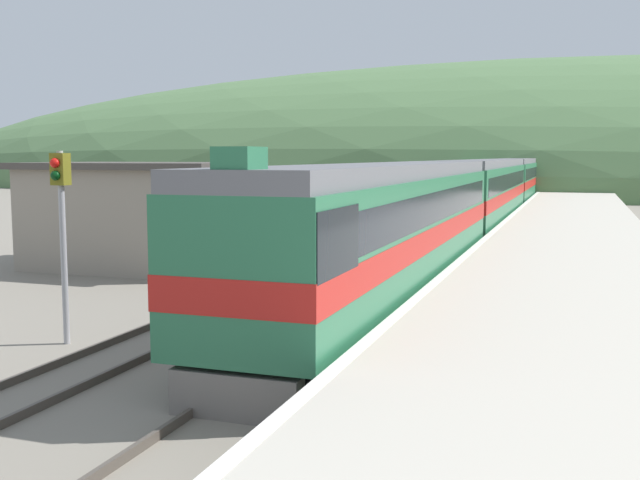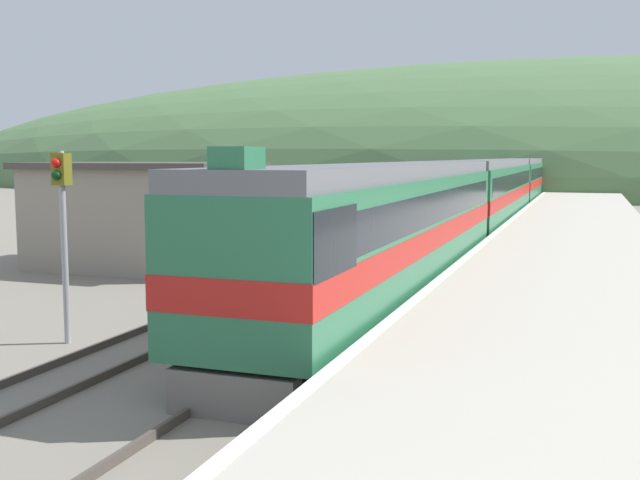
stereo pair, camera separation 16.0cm
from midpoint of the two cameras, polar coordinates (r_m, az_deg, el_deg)
name	(u,v)px [view 1 (the left image)]	position (r m, az deg, el deg)	size (l,w,h in m)	color
track_main	(511,208)	(62.39, 14.28, 2.40)	(1.52, 180.00, 0.16)	#4C443D
track_siding	(461,207)	(62.85, 10.65, 2.52)	(1.52, 180.00, 0.16)	#4C443D
platform	(572,226)	(42.20, 18.53, 1.02)	(6.48, 140.00, 1.04)	#BCB5A5
distant_hills	(543,184)	(118.30, 16.61, 4.10)	(216.63, 97.48, 35.68)	#517547
station_shed	(141,215)	(29.30, -13.63, 1.89)	(8.19, 5.57, 4.00)	gray
express_train_lead_car	(387,228)	(21.32, 4.89, 0.92)	(2.92, 20.83, 4.39)	black
carriage_second	(484,192)	(43.76, 12.27, 3.59)	(2.91, 22.59, 4.03)	black
carriage_third	(517,180)	(67.10, 14.69, 4.47)	(2.91, 22.59, 4.03)	black
carriage_fourth	(533,174)	(90.51, 15.85, 4.88)	(2.91, 22.59, 4.03)	black
siding_train	(462,183)	(62.71, 10.68, 4.27)	(2.90, 46.56, 3.89)	black
signal_post_siding	(61,208)	(17.62, -19.36, 2.35)	(0.36, 0.42, 4.36)	#9E9EA3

